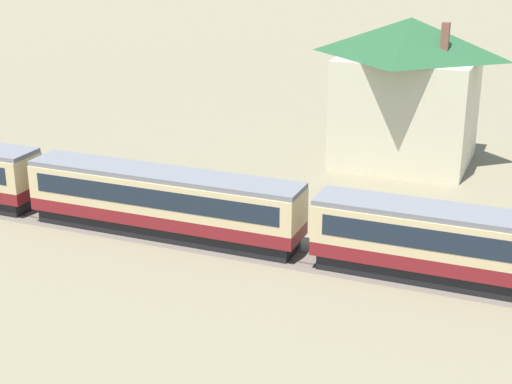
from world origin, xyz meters
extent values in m
cube|color=maroon|center=(-7.35, -0.57, 1.30)|extent=(17.49, 2.90, 0.80)
cube|color=#D1B784|center=(-7.35, -0.57, 2.74)|extent=(17.49, 2.90, 2.08)
cube|color=#192330|center=(-7.35, -0.57, 2.84)|extent=(16.09, 2.94, 1.16)
cube|color=slate|center=(-7.35, -0.57, 3.93)|extent=(17.49, 2.73, 0.30)
cube|color=black|center=(-7.35, -0.57, 0.46)|extent=(16.79, 2.49, 0.88)
cylinder|color=black|center=(-13.13, -1.29, 0.45)|extent=(0.90, 0.18, 0.90)
cylinder|color=black|center=(-13.13, 0.15, 0.45)|extent=(0.90, 0.18, 0.90)
cube|color=maroon|center=(-25.90, -0.57, 1.30)|extent=(17.49, 2.90, 0.80)
cube|color=#D1B784|center=(-25.90, -0.57, 2.74)|extent=(17.49, 2.90, 2.08)
cube|color=#192330|center=(-25.90, -0.57, 2.84)|extent=(16.09, 2.94, 1.16)
cube|color=slate|center=(-25.90, -0.57, 3.93)|extent=(17.49, 2.73, 0.30)
cube|color=black|center=(-25.90, -0.57, 0.46)|extent=(16.79, 2.49, 0.88)
cylinder|color=black|center=(-20.13, -1.29, 0.45)|extent=(0.90, 0.18, 0.90)
cylinder|color=black|center=(-20.13, 0.15, 0.45)|extent=(0.90, 0.18, 0.90)
cylinder|color=black|center=(-31.67, -1.29, 0.45)|extent=(0.90, 0.18, 0.90)
cylinder|color=black|center=(-31.67, 0.15, 0.45)|extent=(0.90, 0.18, 0.90)
cylinder|color=black|center=(-38.68, 0.15, 0.45)|extent=(0.90, 0.18, 0.90)
cube|color=#665B51|center=(-25.58, -0.57, 0.01)|extent=(124.88, 3.60, 0.01)
cube|color=#4C4238|center=(-25.58, -1.29, 0.02)|extent=(124.88, 0.12, 0.04)
cube|color=#4C4238|center=(-25.58, 0.15, 0.02)|extent=(124.88, 0.12, 0.04)
cube|color=beige|center=(-15.54, 19.74, 4.17)|extent=(10.10, 8.59, 8.34)
pyramid|color=#23512D|center=(-15.54, 19.74, 9.79)|extent=(10.91, 9.28, 2.89)
cube|color=brown|center=(-12.71, 18.02, 9.93)|extent=(0.56, 0.56, 2.60)
camera|label=1|loc=(-4.00, -39.61, 18.85)|focal=55.00mm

